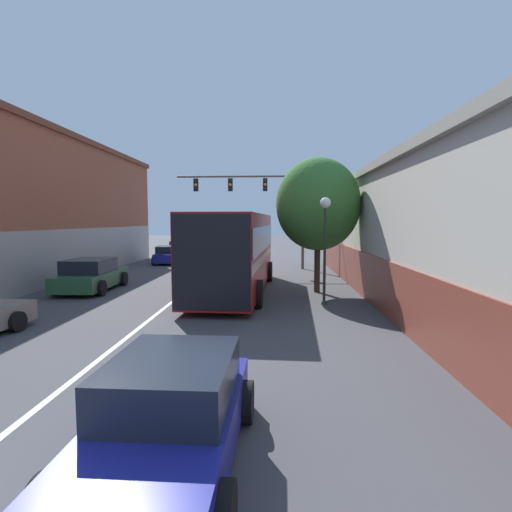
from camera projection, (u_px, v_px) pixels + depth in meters
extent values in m
cube|color=silver|center=(178.00, 297.00, 16.01)|extent=(0.14, 39.59, 0.01)
cube|color=#9E998E|center=(58.00, 257.00, 19.17)|extent=(0.24, 26.81, 2.65)
cube|color=#B7B2A3|center=(501.00, 234.00, 14.94)|extent=(9.71, 26.66, 5.18)
cube|color=brown|center=(370.00, 277.00, 15.32)|extent=(0.24, 26.13, 1.81)
cube|color=gray|center=(504.00, 168.00, 14.72)|extent=(10.10, 26.93, 0.30)
cube|color=maroon|center=(235.00, 251.00, 17.18)|extent=(2.97, 10.13, 3.13)
cube|color=black|center=(235.00, 238.00, 17.13)|extent=(3.01, 9.93, 1.00)
cube|color=beige|center=(235.00, 256.00, 17.20)|extent=(3.00, 10.03, 0.31)
cube|color=black|center=(211.00, 263.00, 12.23)|extent=(2.45, 0.17, 3.00)
cylinder|color=black|center=(219.00, 271.00, 20.49)|extent=(0.35, 1.01, 1.00)
cylinder|color=black|center=(269.00, 271.00, 20.25)|extent=(0.35, 1.01, 1.00)
cylinder|color=black|center=(187.00, 293.00, 14.33)|extent=(0.35, 1.01, 1.00)
cylinder|color=black|center=(258.00, 294.00, 14.09)|extent=(0.35, 1.01, 1.00)
cube|color=navy|center=(168.00, 431.00, 4.96)|extent=(1.72, 3.85, 0.58)
cube|color=black|center=(173.00, 379.00, 5.14)|extent=(1.55, 2.01, 0.58)
cylinder|color=black|center=(136.00, 398.00, 6.21)|extent=(0.23, 0.65, 0.64)
cylinder|color=black|center=(246.00, 402.00, 6.09)|extent=(0.23, 0.65, 0.64)
cylinder|color=black|center=(47.00, 507.00, 3.85)|extent=(0.23, 0.65, 0.64)
cube|color=#285633|center=(92.00, 279.00, 17.63)|extent=(1.97, 4.29, 0.65)
cube|color=black|center=(89.00, 266.00, 17.37)|extent=(1.76, 2.25, 0.59)
cylinder|color=black|center=(84.00, 279.00, 18.97)|extent=(0.24, 0.66, 0.65)
cylinder|color=black|center=(124.00, 279.00, 18.94)|extent=(0.24, 0.66, 0.65)
cylinder|color=black|center=(55.00, 288.00, 16.36)|extent=(0.24, 0.66, 0.65)
cylinder|color=black|center=(101.00, 288.00, 16.33)|extent=(0.24, 0.66, 0.65)
cylinder|color=black|center=(17.00, 322.00, 11.06)|extent=(0.28, 0.59, 0.57)
cube|color=navy|center=(170.00, 257.00, 28.92)|extent=(2.39, 4.10, 0.60)
cube|color=black|center=(170.00, 249.00, 28.67)|extent=(1.99, 2.23, 0.49)
cylinder|color=black|center=(159.00, 258.00, 30.04)|extent=(0.30, 0.62, 0.59)
cylinder|color=black|center=(185.00, 257.00, 30.21)|extent=(0.30, 0.62, 0.59)
cylinder|color=black|center=(154.00, 261.00, 27.65)|extent=(0.30, 0.62, 0.59)
cylinder|color=black|center=(182.00, 261.00, 27.82)|extent=(0.30, 0.62, 0.59)
cube|color=silver|center=(185.00, 251.00, 34.19)|extent=(2.36, 4.78, 0.66)
cube|color=black|center=(184.00, 244.00, 33.91)|extent=(1.96, 2.57, 0.52)
cylinder|color=black|center=(180.00, 251.00, 35.76)|extent=(0.29, 0.66, 0.64)
cylinder|color=black|center=(201.00, 252.00, 35.45)|extent=(0.29, 0.66, 0.64)
cylinder|color=black|center=(168.00, 254.00, 32.96)|extent=(0.29, 0.66, 0.64)
cylinder|color=black|center=(190.00, 254.00, 32.65)|extent=(0.29, 0.66, 0.64)
cylinder|color=#514C47|center=(303.00, 221.00, 25.21)|extent=(0.18, 0.18, 6.15)
cylinder|color=#514C47|center=(240.00, 176.00, 25.15)|extent=(8.01, 0.12, 0.12)
cube|color=black|center=(265.00, 185.00, 25.12)|extent=(0.28, 0.24, 0.80)
sphere|color=black|center=(265.00, 180.00, 24.95)|extent=(0.18, 0.18, 0.18)
sphere|color=orange|center=(265.00, 184.00, 24.97)|extent=(0.18, 0.18, 0.18)
sphere|color=black|center=(265.00, 188.00, 24.99)|extent=(0.18, 0.18, 0.18)
cube|color=black|center=(230.00, 185.00, 25.23)|extent=(0.28, 0.24, 0.80)
sphere|color=black|center=(230.00, 181.00, 25.06)|extent=(0.18, 0.18, 0.18)
sphere|color=orange|center=(230.00, 185.00, 25.08)|extent=(0.18, 0.18, 0.18)
sphere|color=black|center=(230.00, 189.00, 25.10)|extent=(0.18, 0.18, 0.18)
cube|color=black|center=(196.00, 185.00, 25.34)|extent=(0.28, 0.24, 0.80)
sphere|color=black|center=(195.00, 181.00, 25.16)|extent=(0.18, 0.18, 0.18)
sphere|color=orange|center=(195.00, 185.00, 25.18)|extent=(0.18, 0.18, 0.18)
sphere|color=black|center=(196.00, 189.00, 25.21)|extent=(0.18, 0.18, 0.18)
cone|color=#233323|center=(324.00, 302.00, 14.71)|extent=(0.26, 0.26, 0.20)
cylinder|color=#233323|center=(325.00, 256.00, 14.56)|extent=(0.10, 0.10, 3.58)
sphere|color=white|center=(325.00, 203.00, 14.39)|extent=(0.40, 0.40, 0.40)
cylinder|color=#3D2D1E|center=(317.00, 266.00, 17.13)|extent=(0.25, 0.25, 2.26)
ellipsoid|color=#38702D|center=(318.00, 204.00, 16.90)|extent=(3.56, 3.21, 3.92)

